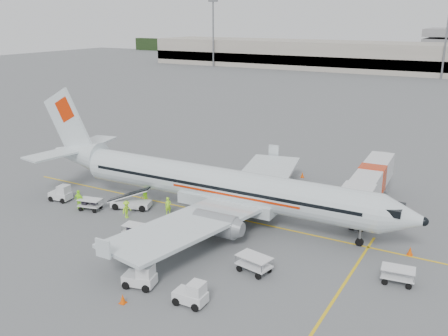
{
  "coord_description": "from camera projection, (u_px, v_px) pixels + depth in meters",
  "views": [
    {
      "loc": [
        21.59,
        -36.13,
        17.23
      ],
      "look_at": [
        0.0,
        2.0,
        3.8
      ],
      "focal_mm": 40.0,
      "sensor_mm": 36.0,
      "label": 1
    }
  ],
  "objects": [
    {
      "name": "ground",
      "position": [
        213.0,
        214.0,
        45.28
      ],
      "size": [
        360.0,
        360.0,
        0.0
      ],
      "primitive_type": "plane",
      "color": "#56595B"
    },
    {
      "name": "stripe_lead",
      "position": [
        213.0,
        213.0,
        45.28
      ],
      "size": [
        44.0,
        0.2,
        0.01
      ],
      "primitive_type": "cube",
      "color": "yellow",
      "rests_on": "ground"
    },
    {
      "name": "stripe_cross",
      "position": [
        337.0,
        295.0,
        32.03
      ],
      "size": [
        0.2,
        20.0,
        0.01
      ],
      "primitive_type": "cube",
      "color": "yellow",
      "rests_on": "ground"
    },
    {
      "name": "terminal_west",
      "position": [
        306.0,
        54.0,
        170.96
      ],
      "size": [
        110.0,
        22.0,
        9.0
      ],
      "primitive_type": null,
      "color": "gray",
      "rests_on": "ground"
    },
    {
      "name": "treeline",
      "position": [
        447.0,
        54.0,
        190.0
      ],
      "size": [
        300.0,
        3.0,
        6.0
      ],
      "primitive_type": null,
      "color": "black",
      "rests_on": "ground"
    },
    {
      "name": "mast_west",
      "position": [
        213.0,
        34.0,
        173.21
      ],
      "size": [
        3.2,
        1.2,
        22.0
      ],
      "primitive_type": null,
      "color": "slate",
      "rests_on": "ground"
    },
    {
      "name": "mast_center",
      "position": [
        446.0,
        39.0,
        137.88
      ],
      "size": [
        3.2,
        1.2,
        22.0
      ],
      "primitive_type": null,
      "color": "slate",
      "rests_on": "ground"
    },
    {
      "name": "aircraft",
      "position": [
        221.0,
        162.0,
        43.15
      ],
      "size": [
        37.02,
        29.21,
        10.1
      ],
      "primitive_type": null,
      "rotation": [
        0.0,
        0.0,
        0.01
      ],
      "color": "silver",
      "rests_on": "ground"
    },
    {
      "name": "jet_bridge",
      "position": [
        371.0,
        188.0,
        45.95
      ],
      "size": [
        3.78,
        15.62,
        4.06
      ],
      "primitive_type": null,
      "rotation": [
        0.0,
        0.0,
        0.06
      ],
      "color": "silver",
      "rests_on": "ground"
    },
    {
      "name": "belt_loader",
      "position": [
        131.0,
        195.0,
        46.18
      ],
      "size": [
        5.12,
        3.28,
        2.6
      ],
      "primitive_type": null,
      "rotation": [
        0.0,
        0.0,
        0.33
      ],
      "color": "silver",
      "rests_on": "ground"
    },
    {
      "name": "tug_fore",
      "position": [
        190.0,
        293.0,
        30.88
      ],
      "size": [
        2.07,
        1.23,
        1.58
      ],
      "primitive_type": null,
      "rotation": [
        0.0,
        0.0,
        0.03
      ],
      "color": "silver",
      "rests_on": "ground"
    },
    {
      "name": "tug_mid",
      "position": [
        139.0,
        275.0,
        32.89
      ],
      "size": [
        2.33,
        1.64,
        1.63
      ],
      "primitive_type": null,
      "rotation": [
        0.0,
        0.0,
        0.22
      ],
      "color": "silver",
      "rests_on": "ground"
    },
    {
      "name": "tug_aft",
      "position": [
        60.0,
        193.0,
        48.26
      ],
      "size": [
        2.19,
        1.44,
        1.59
      ],
      "primitive_type": null,
      "rotation": [
        0.0,
        0.0,
        0.13
      ],
      "color": "silver",
      "rests_on": "ground"
    },
    {
      "name": "cart_loaded_a",
      "position": [
        136.0,
        231.0,
        40.41
      ],
      "size": [
        2.15,
        1.42,
        1.06
      ],
      "primitive_type": null,
      "rotation": [
        0.0,
        0.0,
        0.11
      ],
      "color": "silver",
      "rests_on": "ground"
    },
    {
      "name": "cart_loaded_b",
      "position": [
        90.0,
        205.0,
        45.94
      ],
      "size": [
        2.29,
        1.63,
        1.09
      ],
      "primitive_type": null,
      "rotation": [
        0.0,
        0.0,
        0.21
      ],
      "color": "silver",
      "rests_on": "ground"
    },
    {
      "name": "cart_empty_a",
      "position": [
        254.0,
        264.0,
        34.77
      ],
      "size": [
        2.62,
        1.86,
        1.25
      ],
      "primitive_type": null,
      "rotation": [
        0.0,
        0.0,
        -0.2
      ],
      "color": "silver",
      "rests_on": "ground"
    },
    {
      "name": "cart_empty_b",
      "position": [
        398.0,
        276.0,
        33.36
      ],
      "size": [
        2.31,
        1.54,
        1.13
      ],
      "primitive_type": null,
      "rotation": [
        0.0,
        0.0,
        0.12
      ],
      "color": "silver",
      "rests_on": "ground"
    },
    {
      "name": "cone_nose",
      "position": [
        410.0,
        251.0,
        37.36
      ],
      "size": [
        0.42,
        0.42,
        0.69
      ],
      "primitive_type": "cone",
      "color": "#E54C03",
      "rests_on": "ground"
    },
    {
      "name": "cone_port",
      "position": [
        302.0,
        175.0,
        55.3
      ],
      "size": [
        0.39,
        0.39,
        0.63
      ],
      "primitive_type": "cone",
      "color": "#E54C03",
      "rests_on": "ground"
    },
    {
      "name": "cone_stbd",
      "position": [
        123.0,
        299.0,
        31.09
      ],
      "size": [
        0.4,
        0.4,
        0.66
      ],
      "primitive_type": "cone",
      "color": "#E54C03",
      "rests_on": "ground"
    },
    {
      "name": "crew_a",
      "position": [
        168.0,
        206.0,
        44.91
      ],
      "size": [
        0.67,
        0.7,
        1.61
      ],
      "primitive_type": "imported",
      "rotation": [
        0.0,
        0.0,
        0.88
      ],
      "color": "#95DF1F",
      "rests_on": "ground"
    },
    {
      "name": "crew_b",
      "position": [
        144.0,
        197.0,
        46.92
      ],
      "size": [
        1.01,
        1.06,
        1.72
      ],
      "primitive_type": "imported",
      "rotation": [
        0.0,
        0.0,
        -0.97
      ],
      "color": "#95DF1F",
      "rests_on": "ground"
    },
    {
      "name": "crew_c",
      "position": [
        127.0,
        209.0,
        44.1
      ],
      "size": [
        0.64,
        1.06,
        1.6
      ],
      "primitive_type": "imported",
      "rotation": [
        0.0,
        0.0,
        1.53
      ],
      "color": "#95DF1F",
      "rests_on": "ground"
    },
    {
      "name": "crew_d",
      "position": [
        79.0,
        200.0,
        46.1
      ],
      "size": [
        1.1,
        0.51,
        1.85
      ],
      "primitive_type": "imported",
      "rotation": [
        0.0,
        0.0,
        3.19
      ],
      "color": "#95DF1F",
      "rests_on": "ground"
    }
  ]
}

